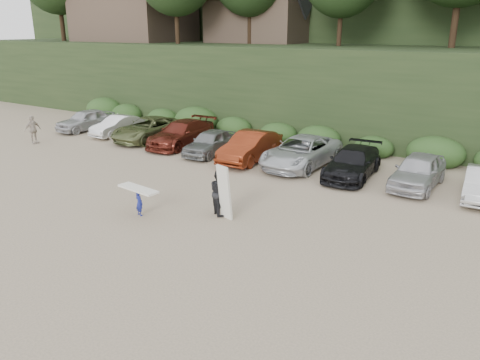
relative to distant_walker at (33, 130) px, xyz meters
The scene contains 5 objects.
ground 19.37m from the distant_walker, 16.87° to the right, with size 120.00×120.00×0.00m, color tan.
parked_cars 18.82m from the distant_walker, 13.79° to the left, with size 40.19×6.29×1.64m.
distant_walker is the anchor object (origin of this frame).
child_surfer 15.53m from the distant_walker, 20.08° to the right, with size 2.01×0.79×1.17m.
adult_surfer 17.65m from the distant_walker, 11.44° to the right, with size 1.38×1.11×2.22m.
Camera 1 is at (8.98, -12.42, 7.30)m, focal length 35.00 mm.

